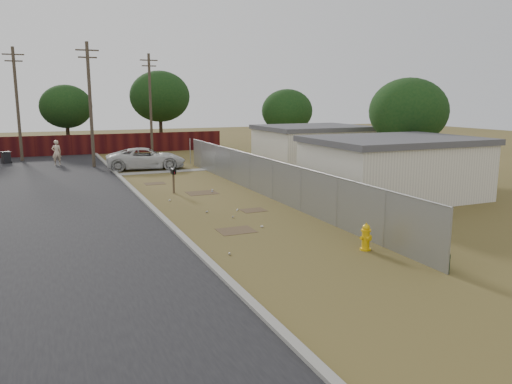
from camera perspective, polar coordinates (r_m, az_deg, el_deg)
name	(u,v)px	position (r m, az deg, el deg)	size (l,w,h in m)	color
ground	(214,204)	(24.24, -4.78, -1.39)	(120.00, 120.00, 0.00)	brown
street	(59,187)	(30.96, -21.63, 0.57)	(15.10, 60.00, 0.12)	black
chainlink_fence	(264,181)	(26.15, 0.97, 1.32)	(0.10, 27.06, 2.02)	gray
privacy_fence	(60,145)	(47.69, -21.53, 4.97)	(30.00, 0.12, 1.80)	#45100E
utility_poles	(89,102)	(43.32, -18.54, 9.69)	(12.60, 8.24, 9.00)	#4B4032
houses	(348,156)	(31.06, 10.50, 4.06)	(9.30, 17.24, 3.10)	beige
horizon_trees	(139,103)	(46.79, -13.28, 9.91)	(33.32, 31.94, 7.78)	#322516
fire_hydrant	(366,237)	(17.27, 12.45, -5.09)	(0.43, 0.42, 0.94)	#E4B10C
mailbox	(173,174)	(27.10, -9.43, 2.10)	(0.22, 0.59, 1.36)	brown
pickup_truck	(146,158)	(36.78, -12.45, 3.76)	(2.56, 5.55, 1.54)	silver
pedestrian	(57,153)	(41.04, -21.84, 4.20)	(0.70, 0.46, 1.91)	beige
trash_bin	(6,157)	(43.70, -26.67, 3.56)	(0.81, 0.79, 0.93)	black
scattered_litter	(218,210)	(22.87, -4.34, -2.01)	(3.25, 11.32, 0.07)	silver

